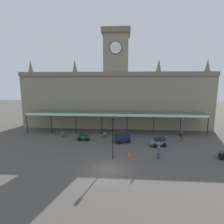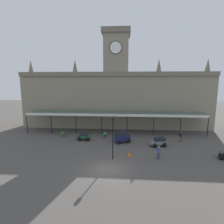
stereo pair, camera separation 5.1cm
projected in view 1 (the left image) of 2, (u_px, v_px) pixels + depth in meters
name	position (u px, v px, depth m)	size (l,w,h in m)	color
ground_plane	(107.00, 170.00, 19.69)	(140.00, 140.00, 0.00)	#4C4843
station_building	(116.00, 96.00, 37.90)	(38.16, 5.98, 19.48)	gray
entrance_canopy	(115.00, 113.00, 33.22)	(32.56, 3.26, 3.87)	#38564C
car_green_sedan	(84.00, 137.00, 29.51)	(2.09, 1.59, 1.19)	#1E512D
car_grey_estate	(158.00, 142.00, 26.72)	(2.41, 1.95, 1.27)	slate
car_navy_van	(122.00, 138.00, 28.25)	(2.58, 2.25, 1.77)	#19214C
pedestrian_crossing_forecourt	(159.00, 152.00, 22.22)	(0.37, 0.34, 1.67)	#3F384C
pedestrian_near_entrance	(181.00, 136.00, 28.66)	(0.36, 0.34, 1.67)	brown
victorian_lamppost	(113.00, 133.00, 21.81)	(0.30, 0.30, 5.40)	black
traffic_cone	(129.00, 153.00, 23.12)	(0.40, 0.40, 0.75)	orange
planter_by_canopy	(105.00, 135.00, 30.68)	(0.60, 0.60, 0.96)	#47423D
planter_near_kerb	(62.00, 134.00, 31.11)	(0.60, 0.60, 0.96)	#47423D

